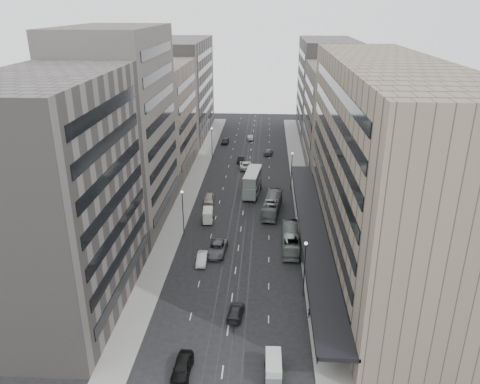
% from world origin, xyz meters
% --- Properties ---
extents(ground, '(220.00, 220.00, 0.00)m').
position_xyz_m(ground, '(0.00, 0.00, 0.00)').
color(ground, black).
rests_on(ground, ground).
extents(sidewalk_right, '(4.00, 125.00, 0.15)m').
position_xyz_m(sidewalk_right, '(12.00, 37.50, 0.07)').
color(sidewalk_right, gray).
rests_on(sidewalk_right, ground).
extents(sidewalk_left, '(4.00, 125.00, 0.15)m').
position_xyz_m(sidewalk_left, '(-12.00, 37.50, 0.07)').
color(sidewalk_left, gray).
rests_on(sidewalk_left, ground).
extents(department_store, '(19.20, 60.00, 30.00)m').
position_xyz_m(department_store, '(21.45, 8.00, 14.95)').
color(department_store, gray).
rests_on(department_store, ground).
extents(building_right_mid, '(15.00, 28.00, 24.00)m').
position_xyz_m(building_right_mid, '(21.50, 52.00, 12.00)').
color(building_right_mid, '#545049').
rests_on(building_right_mid, ground).
extents(building_right_far, '(15.00, 32.00, 28.00)m').
position_xyz_m(building_right_far, '(21.50, 82.00, 14.00)').
color(building_right_far, '#635E59').
rests_on(building_right_far, ground).
extents(building_left_a, '(15.00, 28.00, 30.00)m').
position_xyz_m(building_left_a, '(-21.50, -8.00, 15.00)').
color(building_left_a, '#635E59').
rests_on(building_left_a, ground).
extents(building_left_b, '(15.00, 26.00, 34.00)m').
position_xyz_m(building_left_b, '(-21.50, 19.00, 17.00)').
color(building_left_b, '#545049').
rests_on(building_left_b, ground).
extents(building_left_c, '(15.00, 28.00, 25.00)m').
position_xyz_m(building_left_c, '(-21.50, 46.00, 12.50)').
color(building_left_c, slate).
rests_on(building_left_c, ground).
extents(building_left_d, '(15.00, 38.00, 28.00)m').
position_xyz_m(building_left_d, '(-21.50, 79.00, 14.00)').
color(building_left_d, '#635E59').
rests_on(building_left_d, ground).
extents(lamp_right_near, '(0.44, 0.44, 8.32)m').
position_xyz_m(lamp_right_near, '(9.70, -5.00, 5.20)').
color(lamp_right_near, '#262628').
rests_on(lamp_right_near, ground).
extents(lamp_right_far, '(0.44, 0.44, 8.32)m').
position_xyz_m(lamp_right_far, '(9.70, 35.00, 5.20)').
color(lamp_right_far, '#262628').
rests_on(lamp_right_far, ground).
extents(lamp_left_near, '(0.44, 0.44, 8.32)m').
position_xyz_m(lamp_left_near, '(-9.70, 12.00, 5.20)').
color(lamp_left_near, '#262628').
rests_on(lamp_left_near, ground).
extents(lamp_left_far, '(0.44, 0.44, 8.32)m').
position_xyz_m(lamp_left_far, '(-9.70, 55.00, 5.20)').
color(lamp_left_far, '#262628').
rests_on(lamp_left_far, ground).
extents(bus_near, '(2.78, 10.92, 3.03)m').
position_xyz_m(bus_near, '(8.50, 8.67, 1.51)').
color(bus_near, gray).
rests_on(bus_near, ground).
extents(bus_far, '(4.18, 11.79, 3.21)m').
position_xyz_m(bus_far, '(5.59, 22.49, 1.61)').
color(bus_far, gray).
rests_on(bus_far, ground).
extents(double_decker, '(3.83, 9.76, 5.20)m').
position_xyz_m(double_decker, '(1.50, 31.43, 2.81)').
color(double_decker, gray).
rests_on(double_decker, ground).
extents(vw_microbus, '(1.93, 4.10, 2.20)m').
position_xyz_m(vw_microbus, '(5.51, -20.13, 1.23)').
color(vw_microbus, slate).
rests_on(vw_microbus, ground).
extents(panel_van, '(2.17, 3.98, 2.42)m').
position_xyz_m(panel_van, '(-6.20, 17.62, 1.33)').
color(panel_van, silver).
rests_on(panel_van, ground).
extents(sedan_0, '(2.12, 4.89, 1.64)m').
position_xyz_m(sedan_0, '(-4.32, -20.33, 0.82)').
color(sedan_0, black).
rests_on(sedan_0, ground).
extents(sedan_1, '(1.59, 4.39, 1.44)m').
position_xyz_m(sedan_1, '(-5.32, 2.97, 0.72)').
color(sedan_1, silver).
rests_on(sedan_1, ground).
extents(sedan_2, '(3.26, 6.35, 1.72)m').
position_xyz_m(sedan_2, '(-3.35, 5.99, 0.86)').
color(sedan_2, '#545456').
rests_on(sedan_2, ground).
extents(sedan_3, '(2.37, 4.74, 1.32)m').
position_xyz_m(sedan_3, '(0.78, -10.07, 0.66)').
color(sedan_3, black).
rests_on(sedan_3, ground).
extents(sedan_4, '(2.16, 4.93, 1.65)m').
position_xyz_m(sedan_4, '(-7.11, 26.61, 0.83)').
color(sedan_4, '#ADA690').
rests_on(sedan_4, ground).
extents(sedan_5, '(1.66, 4.23, 1.37)m').
position_xyz_m(sedan_5, '(-2.20, 53.16, 0.69)').
color(sedan_5, black).
rests_on(sedan_5, ground).
extents(sedan_6, '(3.15, 6.24, 1.69)m').
position_xyz_m(sedan_6, '(-0.80, 48.32, 0.85)').
color(sedan_6, silver).
rests_on(sedan_6, ground).
extents(sedan_7, '(2.57, 5.16, 1.44)m').
position_xyz_m(sedan_7, '(4.80, 60.04, 0.72)').
color(sedan_7, '#535355').
rests_on(sedan_7, ground).
extents(sedan_8, '(2.15, 4.79, 1.60)m').
position_xyz_m(sedan_8, '(-7.65, 69.86, 0.80)').
color(sedan_8, '#252528').
rests_on(sedan_8, ground).
extents(sedan_9, '(1.73, 4.40, 1.43)m').
position_xyz_m(sedan_9, '(-0.62, 74.42, 0.71)').
color(sedan_9, '#B1AB93').
rests_on(sedan_9, ground).
extents(pedestrian, '(0.80, 0.72, 1.83)m').
position_xyz_m(pedestrian, '(10.20, -10.03, 1.06)').
color(pedestrian, black).
rests_on(pedestrian, sidewalk_right).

